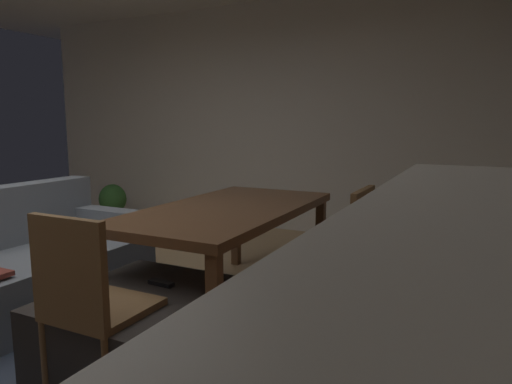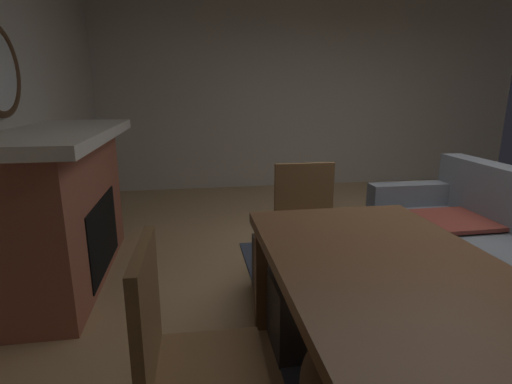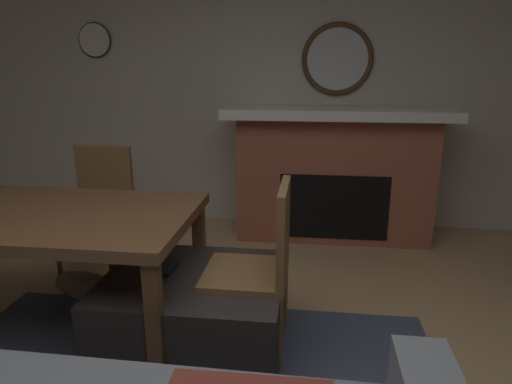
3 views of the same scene
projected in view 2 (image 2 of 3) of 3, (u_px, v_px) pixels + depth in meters
The scene contains 11 objects.
floor at pixel (444, 293), 2.88m from camera, with size 8.53×8.53×0.00m, color tan.
wall_left at pixel (309, 93), 5.92m from camera, with size 0.12×6.70×2.80m, color beige.
area_rug at pixel (407, 306), 2.69m from camera, with size 2.60×2.00×0.01m, color #3D475B.
fireplace at pixel (60, 207), 2.95m from camera, with size 1.91×0.76×1.17m.
couch at pixel (498, 258), 2.73m from camera, with size 2.14×0.93×0.87m.
ottoman_coffee_table at pixel (325, 286), 2.55m from camera, with size 0.96×0.82×0.41m, color #2D2826.
tv_remote at pixel (329, 265), 2.35m from camera, with size 0.05×0.16×0.02m, color black.
dining_table at pixel (407, 295), 1.52m from camera, with size 1.87×0.96×0.74m.
dining_chair_south at pixel (180, 351), 1.42m from camera, with size 0.45×0.45×0.93m.
dining_chair_west at pixel (307, 221), 2.82m from camera, with size 0.44×0.44×0.93m.
small_dog at pixel (320, 378), 1.80m from camera, with size 0.58×0.33×0.27m.
Camera 2 is at (2.34, -1.78, 1.44)m, focal length 27.56 mm.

